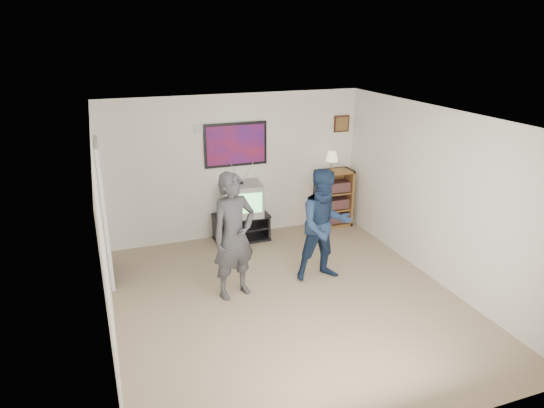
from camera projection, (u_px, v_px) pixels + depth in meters
room_shell at (280, 207)px, 6.45m from camera, size 4.51×5.00×2.51m
media_stand at (241, 227)px, 8.46m from camera, size 0.95×0.55×0.47m
crt_television at (242, 199)px, 8.30m from camera, size 0.72×0.63×0.56m
bookshelf at (333, 198)px, 8.98m from camera, size 0.65×0.37×1.07m
table_lamp at (332, 161)px, 8.72m from camera, size 0.23×0.23×0.36m
person_tall at (234, 236)px, 6.48m from camera, size 0.74×0.59×1.76m
person_short at (325, 225)px, 6.95m from camera, size 0.86×0.69×1.67m
controller_left at (232, 204)px, 6.54m from camera, size 0.07×0.14×0.04m
controller_right at (315, 205)px, 7.09m from camera, size 0.05×0.11×0.03m
poster at (236, 145)px, 8.20m from camera, size 1.10×0.03×0.75m
air_vent at (203, 129)px, 7.93m from camera, size 0.28×0.02×0.14m
small_picture at (342, 124)px, 8.77m from camera, size 0.30×0.03×0.30m
doorway at (103, 214)px, 6.93m from camera, size 0.03×0.85×2.00m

